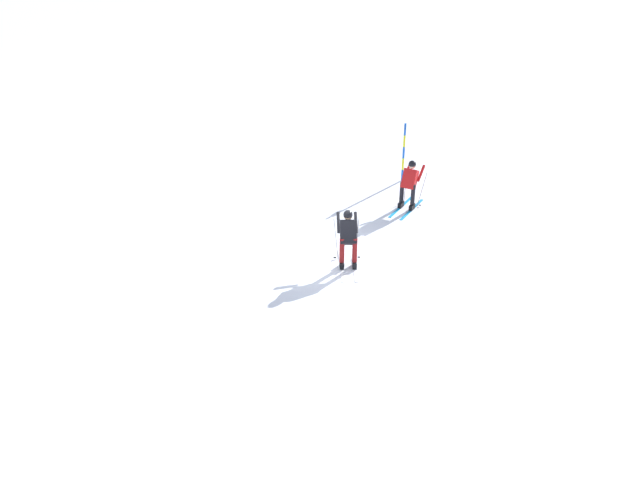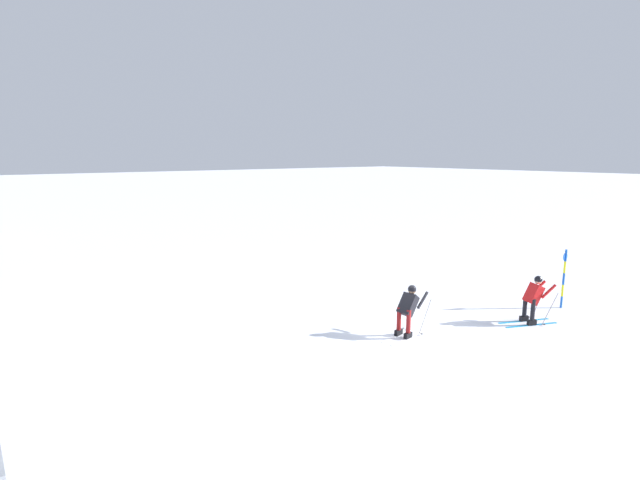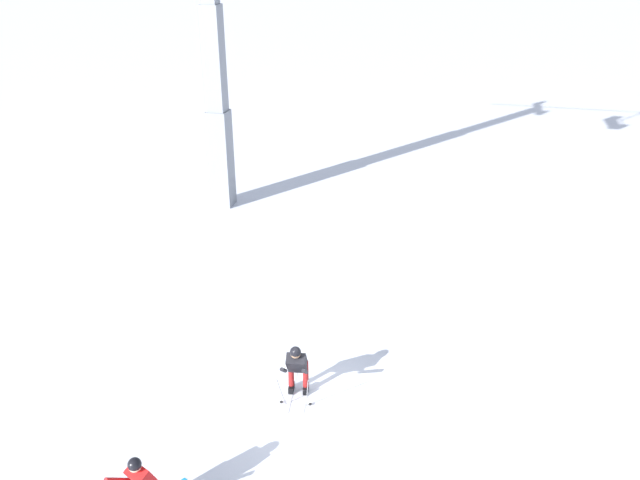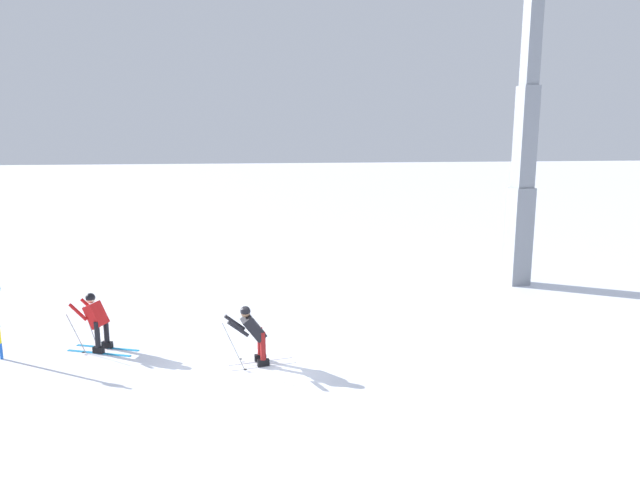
{
  "view_description": "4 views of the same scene",
  "coord_description": "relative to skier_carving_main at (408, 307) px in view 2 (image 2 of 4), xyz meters",
  "views": [
    {
      "loc": [
        -1.18,
        14.87,
        8.18
      ],
      "look_at": [
        -0.15,
        4.14,
        2.63
      ],
      "focal_mm": 35.37,
      "sensor_mm": 36.0,
      "label": 1
    },
    {
      "loc": [
        -9.26,
        10.31,
        5.23
      ],
      "look_at": [
        0.14,
        3.06,
        3.04
      ],
      "focal_mm": 26.38,
      "sensor_mm": 36.0,
      "label": 2
    },
    {
      "loc": [
        2.68,
        -10.87,
        9.54
      ],
      "look_at": [
        -0.81,
        3.72,
        2.33
      ],
      "focal_mm": 36.47,
      "sensor_mm": 36.0,
      "label": 3
    },
    {
      "loc": [
        11.81,
        -0.46,
        5.25
      ],
      "look_at": [
        -0.92,
        2.05,
        2.91
      ],
      "focal_mm": 30.41,
      "sensor_mm": 36.0,
      "label": 4
    }
  ],
  "objects": [
    {
      "name": "trail_marker_pole",
      "position": [
        -1.55,
        -6.07,
        0.25
      ],
      "size": [
        0.07,
        0.28,
        2.04
      ],
      "color": "blue",
      "rests_on": "ground_plane"
    },
    {
      "name": "skier_distant_uphill",
      "position": [
        -1.7,
        -3.85,
        0.01
      ],
      "size": [
        1.19,
        1.82,
        1.63
      ],
      "color": "#198CCC",
      "rests_on": "ground_plane"
    },
    {
      "name": "skier_carving_main",
      "position": [
        0.0,
        0.0,
        0.0
      ],
      "size": [
        0.76,
        1.72,
        1.63
      ],
      "color": "white",
      "rests_on": "ground_plane"
    },
    {
      "name": "ground_plane",
      "position": [
        0.52,
        -0.35,
        -0.86
      ],
      "size": [
        260.0,
        260.0,
        0.0
      ],
      "primitive_type": "plane",
      "color": "white"
    }
  ]
}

